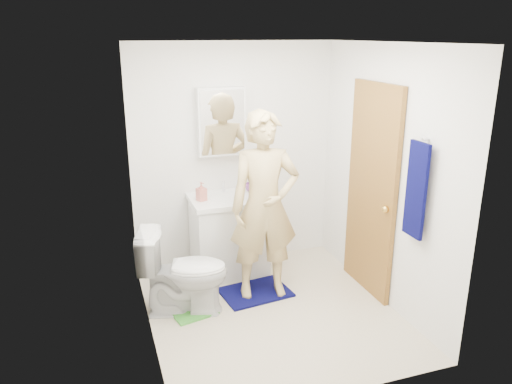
% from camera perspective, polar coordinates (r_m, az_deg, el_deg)
% --- Properties ---
extents(floor, '(2.20, 2.40, 0.02)m').
position_cam_1_polar(floor, '(4.78, 1.81, -13.58)').
color(floor, beige).
rests_on(floor, ground).
extents(ceiling, '(2.20, 2.40, 0.02)m').
position_cam_1_polar(ceiling, '(4.08, 2.16, 16.86)').
color(ceiling, white).
rests_on(ceiling, ground).
extents(wall_back, '(2.20, 0.02, 2.40)m').
position_cam_1_polar(wall_back, '(5.38, -2.55, 4.05)').
color(wall_back, white).
rests_on(wall_back, ground).
extents(wall_front, '(2.20, 0.02, 2.40)m').
position_cam_1_polar(wall_front, '(3.24, 9.52, -5.63)').
color(wall_front, white).
rests_on(wall_front, ground).
extents(wall_left, '(0.02, 2.40, 2.40)m').
position_cam_1_polar(wall_left, '(4.04, -12.96, -1.09)').
color(wall_left, white).
rests_on(wall_left, ground).
extents(wall_right, '(0.02, 2.40, 2.40)m').
position_cam_1_polar(wall_right, '(4.76, 14.58, 1.67)').
color(wall_right, white).
rests_on(wall_right, ground).
extents(vanity_cabinet, '(0.75, 0.55, 0.80)m').
position_cam_1_polar(vanity_cabinet, '(5.32, -3.10, -5.19)').
color(vanity_cabinet, white).
rests_on(vanity_cabinet, floor).
extents(countertop, '(0.79, 0.59, 0.05)m').
position_cam_1_polar(countertop, '(5.17, -3.18, -0.85)').
color(countertop, white).
rests_on(countertop, vanity_cabinet).
extents(sink_basin, '(0.40, 0.40, 0.03)m').
position_cam_1_polar(sink_basin, '(5.17, -3.18, -0.69)').
color(sink_basin, white).
rests_on(sink_basin, countertop).
extents(faucet, '(0.03, 0.03, 0.12)m').
position_cam_1_polar(faucet, '(5.31, -3.72, 0.61)').
color(faucet, silver).
rests_on(faucet, countertop).
extents(medicine_cabinet, '(0.50, 0.12, 0.70)m').
position_cam_1_polar(medicine_cabinet, '(5.20, -4.00, 8.04)').
color(medicine_cabinet, white).
rests_on(medicine_cabinet, wall_back).
extents(mirror_panel, '(0.46, 0.01, 0.66)m').
position_cam_1_polar(mirror_panel, '(5.14, -3.82, 7.93)').
color(mirror_panel, white).
rests_on(mirror_panel, wall_back).
extents(door, '(0.05, 0.80, 2.05)m').
position_cam_1_polar(door, '(4.91, 13.05, 0.13)').
color(door, '#A26E2C').
rests_on(door, ground).
extents(door_knob, '(0.07, 0.07, 0.07)m').
position_cam_1_polar(door_knob, '(4.66, 14.59, -1.92)').
color(door_knob, gold).
rests_on(door_knob, door).
extents(towel, '(0.03, 0.24, 0.80)m').
position_cam_1_polar(towel, '(4.26, 17.84, 0.19)').
color(towel, '#060740').
rests_on(towel, wall_right).
extents(towel_hook, '(0.06, 0.02, 0.02)m').
position_cam_1_polar(towel_hook, '(4.18, 18.83, 5.74)').
color(towel_hook, silver).
rests_on(towel_hook, wall_right).
extents(toilet, '(0.88, 0.64, 0.80)m').
position_cam_1_polar(toilet, '(4.64, -8.25, -8.96)').
color(toilet, white).
rests_on(toilet, floor).
extents(bath_mat, '(0.71, 0.55, 0.02)m').
position_cam_1_polar(bath_mat, '(5.06, -0.07, -11.37)').
color(bath_mat, '#060740').
rests_on(bath_mat, floor).
extents(green_rug, '(0.45, 0.41, 0.02)m').
position_cam_1_polar(green_rug, '(4.79, -7.20, -13.37)').
color(green_rug, green).
rests_on(green_rug, floor).
extents(soap_dispenser, '(0.11, 0.11, 0.19)m').
position_cam_1_polar(soap_dispenser, '(5.06, -6.26, 0.07)').
color(soap_dispenser, '#CF6F60').
rests_on(soap_dispenser, countertop).
extents(toothbrush_cup, '(0.14, 0.14, 0.09)m').
position_cam_1_polar(toothbrush_cup, '(5.34, -0.61, 0.56)').
color(toothbrush_cup, '#884292').
rests_on(toothbrush_cup, countertop).
extents(man, '(0.71, 0.51, 1.80)m').
position_cam_1_polar(man, '(4.67, 0.97, -1.65)').
color(man, tan).
rests_on(man, bath_mat).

